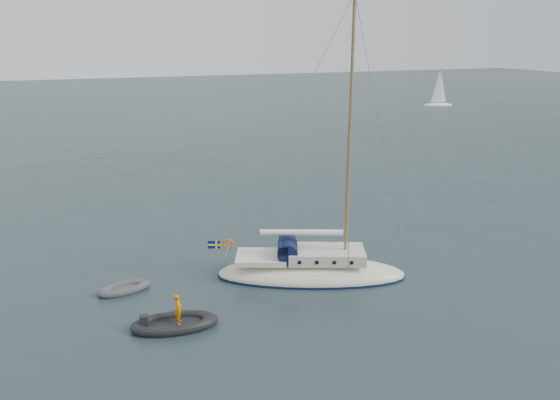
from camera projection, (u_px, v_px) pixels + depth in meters
name	position (u px, v px, depth m)	size (l,w,h in m)	color
ground	(309.00, 270.00, 30.04)	(300.00, 300.00, 0.00)	black
sailboat	(312.00, 258.00, 28.84)	(10.50, 3.14, 14.95)	#EDE9CA
dinghy	(124.00, 288.00, 27.48)	(2.67, 1.21, 0.38)	#48474C
rib	(174.00, 322.00, 24.07)	(3.87, 1.76, 1.60)	black
distant_yacht_b	(439.00, 88.00, 99.35)	(5.50, 2.93, 7.28)	white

